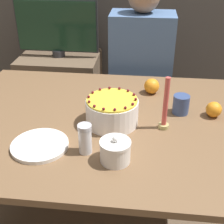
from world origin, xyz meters
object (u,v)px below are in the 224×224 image
at_px(candle, 165,109).
at_px(tv_monitor, 57,27).
at_px(sugar_bowl, 115,151).
at_px(sugar_shaker, 85,139).
at_px(cake, 112,111).
at_px(person_man_blue_shirt, 139,90).

bearing_deg(candle, tv_monitor, 124.12).
xyz_separation_m(sugar_bowl, sugar_shaker, (-0.12, 0.04, 0.02)).
xyz_separation_m(cake, tv_monitor, (-0.56, 1.15, 0.05)).
height_order(person_man_blue_shirt, tv_monitor, person_man_blue_shirt).
bearing_deg(candle, sugar_bowl, -126.69).
distance_m(cake, sugar_bowl, 0.27).
bearing_deg(person_man_blue_shirt, cake, 82.02).
bearing_deg(sugar_shaker, tv_monitor, 109.32).
relative_size(cake, person_man_blue_shirt, 0.19).
bearing_deg(cake, sugar_shaker, -109.13).
height_order(cake, tv_monitor, tv_monitor).
xyz_separation_m(sugar_shaker, person_man_blue_shirt, (0.18, 0.97, -0.25)).
bearing_deg(cake, candle, -3.68).
distance_m(sugar_shaker, candle, 0.37).
bearing_deg(person_man_blue_shirt, candle, 99.28).
relative_size(cake, sugar_shaker, 1.89).
xyz_separation_m(cake, person_man_blue_shirt, (0.10, 0.75, -0.25)).
relative_size(candle, person_man_blue_shirt, 0.19).
relative_size(cake, tv_monitor, 0.36).
bearing_deg(sugar_shaker, sugar_bowl, -18.83).
distance_m(cake, person_man_blue_shirt, 0.80).
height_order(sugar_shaker, person_man_blue_shirt, person_man_blue_shirt).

